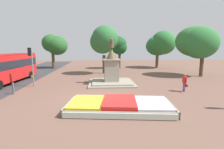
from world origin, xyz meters
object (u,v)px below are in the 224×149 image
Objects in this scene: pedestrian_with_handbag at (185,82)px; kerb_bollard_mid_b at (13,88)px; traffic_light_mid_block at (31,60)px; statue_monument at (111,73)px; flower_planter at (119,105)px; city_bus at (4,67)px.

kerb_bollard_mid_b is at bearing 179.41° from pedestrian_with_handbag.
pedestrian_with_handbag is (14.34, -3.09, -1.77)m from traffic_light_mid_block.
statue_monument is 4.82× the size of kerb_bollard_mid_b.
flower_planter is 14.71m from city_bus.
pedestrian_with_handbag is 14.85m from kerb_bollard_mid_b.
city_bus is 6.61× the size of pedestrian_with_handbag.
statue_monument is 9.43m from kerb_bollard_mid_b.
traffic_light_mid_block is at bearing 137.88° from flower_planter.
pedestrian_with_handbag is 1.59× the size of kerb_bollard_mid_b.
traffic_light_mid_block is at bearing -173.44° from statue_monument.
statue_monument reaches higher than kerb_bollard_mid_b.
statue_monument is at bearing 6.56° from traffic_light_mid_block.
kerb_bollard_mid_b is (-14.84, 0.15, -0.37)m from pedestrian_with_handbag.
kerb_bollard_mid_b is at bearing -99.74° from traffic_light_mid_block.
city_bus reaches higher than pedestrian_with_handbag.
flower_planter is at bearing -26.80° from kerb_bollard_mid_b.
statue_monument reaches higher than flower_planter.
flower_planter is at bearing -146.84° from pedestrian_with_handbag.
traffic_light_mid_block is 0.37× the size of city_bus.
city_bus is at bearing 175.97° from statue_monument.
pedestrian_with_handbag is (6.27, -4.02, -0.26)m from statue_monument.
pedestrian_with_handbag is at bearing -0.59° from kerb_bollard_mid_b.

